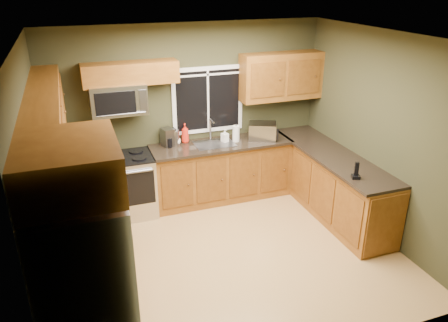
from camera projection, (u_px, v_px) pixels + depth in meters
floor at (229, 253)px, 5.63m from camera, size 4.20×4.20×0.00m
ceiling at (231, 38)px, 4.56m from camera, size 4.20×4.20×0.00m
back_wall at (189, 114)px, 6.65m from camera, size 4.20×0.00×4.20m
front_wall at (307, 237)px, 3.54m from camera, size 4.20×0.00×4.20m
left_wall at (37, 184)px, 4.45m from camera, size 0.00×3.60×3.60m
right_wall at (379, 136)px, 5.74m from camera, size 0.00×3.60×3.60m
window at (208, 100)px, 6.65m from camera, size 1.12×0.03×1.02m
base_cabinets_left at (77, 230)px, 5.30m from camera, size 0.60×2.65×0.90m
countertop_left at (74, 196)px, 5.13m from camera, size 0.65×2.65×0.04m
base_cabinets_back at (221, 172)px, 6.88m from camera, size 2.17×0.60×0.90m
countertop_back at (222, 144)px, 6.67m from camera, size 2.17×0.65×0.04m
base_cabinets_peninsula at (331, 184)px, 6.48m from camera, size 0.60×2.52×0.90m
countertop_peninsula at (332, 155)px, 6.29m from camera, size 0.65×2.50×0.04m
upper_cabinets_left at (47, 121)px, 4.71m from camera, size 0.33×2.65×0.72m
upper_cabinets_back_left at (131, 73)px, 5.96m from camera, size 1.30×0.33×0.30m
upper_cabinets_back_right at (281, 76)px, 6.76m from camera, size 1.30×0.33×0.72m
upper_cabinet_over_fridge at (68, 167)px, 3.16m from camera, size 0.72×0.90×0.38m
refrigerator at (88, 291)px, 3.61m from camera, size 0.74×0.90×1.80m
range at (128, 185)px, 6.39m from camera, size 0.76×0.69×0.94m
microwave at (118, 99)px, 6.01m from camera, size 0.76×0.41×0.42m
sink at (214, 143)px, 6.64m from camera, size 0.60×0.42×0.36m
toaster_oven at (262, 131)px, 6.78m from camera, size 0.51×0.47×0.26m
coffee_maker at (168, 138)px, 6.51m from camera, size 0.21×0.25×0.27m
kettle at (174, 137)px, 6.54m from camera, size 0.20×0.20×0.29m
paper_towel_roll at (236, 134)px, 6.69m from camera, size 0.11×0.11×0.28m
soap_bottle_a at (185, 133)px, 6.64m from camera, size 0.15×0.15×0.30m
soap_bottle_b at (225, 136)px, 6.68m from camera, size 0.12×0.12×0.20m
soap_bottle_c at (176, 139)px, 6.57m from camera, size 0.16×0.16×0.17m
cordless_phone at (356, 174)px, 5.49m from camera, size 0.13×0.13×0.22m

